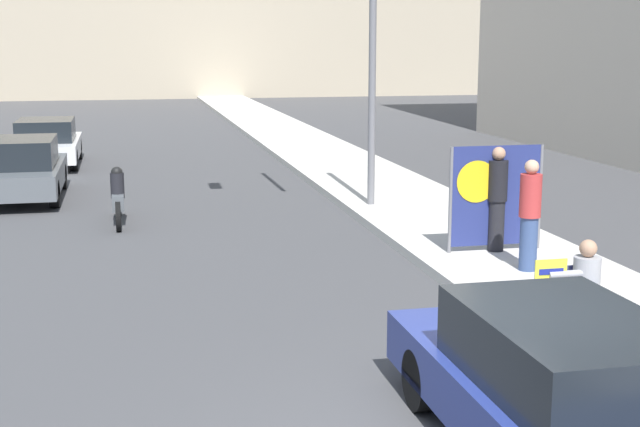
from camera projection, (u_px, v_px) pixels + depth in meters
The scene contains 10 objects.
sidewalk_curb at pixel (372, 183), 23.24m from camera, with size 3.07×90.00×0.16m, color beige.
seated_protester at pixel (588, 285), 11.03m from camera, with size 0.94×0.77×1.16m.
jogger_on_sidewalk at pixel (530, 214), 13.97m from camera, with size 0.34×0.34×1.77m.
pedestrian_behind at pixel (497, 198), 15.28m from camera, with size 0.34×0.34×1.81m.
protest_banner at pixel (495, 196), 15.29m from camera, with size 1.71×0.06×1.83m.
traffic_light_pole at pixel (320, 20), 18.83m from camera, with size 3.40×3.17×5.94m.
parked_car_curbside at pixel (559, 391), 7.82m from camera, with size 1.75×4.55×1.44m.
car_on_road_nearest at pixel (21, 169), 21.24m from camera, with size 1.87×4.33×1.48m.
car_on_road_midblock at pixel (47, 142), 26.97m from camera, with size 1.88×4.39×1.43m.
motorcycle_on_road at pixel (118, 199), 18.47m from camera, with size 0.28×2.24×1.20m.
Camera 1 is at (-2.85, -7.13, 3.75)m, focal length 50.00 mm.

